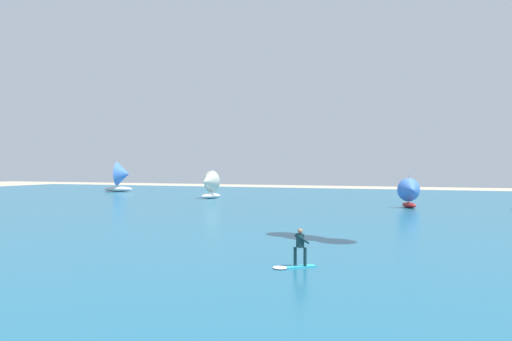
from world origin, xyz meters
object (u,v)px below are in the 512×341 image
object	(u,v)px
sailboat_center_horizon	(208,184)
sailboat_outermost	(411,193)
sailboat_far_right	(122,176)
kitesurfer	(296,253)

from	to	relation	value
sailboat_center_horizon	sailboat_outermost	world-z (taller)	sailboat_center_horizon
sailboat_far_right	sailboat_outermost	world-z (taller)	sailboat_far_right
sailboat_center_horizon	sailboat_far_right	size ratio (longest dim) A/B	0.75
sailboat_far_right	sailboat_outermost	bearing A→B (deg)	-19.60
sailboat_center_horizon	sailboat_far_right	bearing A→B (deg)	153.25
sailboat_center_horizon	sailboat_far_right	distance (m)	24.27
sailboat_center_horizon	sailboat_outermost	bearing A→B (deg)	-13.23
sailboat_center_horizon	sailboat_far_right	world-z (taller)	sailboat_far_right
sailboat_outermost	kitesurfer	bearing A→B (deg)	-94.91
kitesurfer	sailboat_outermost	bearing A→B (deg)	85.09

